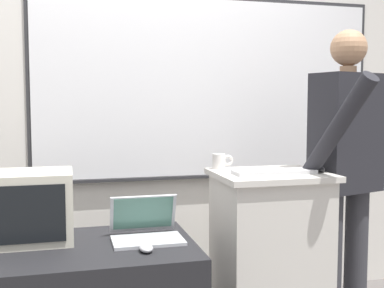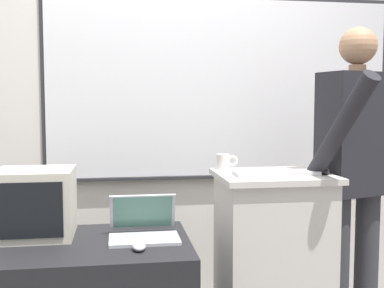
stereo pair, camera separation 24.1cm
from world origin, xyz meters
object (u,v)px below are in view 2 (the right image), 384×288
(laptop, at_px, (144,226))
(coffee_mug, at_px, (224,162))
(crt_monitor, at_px, (35,203))
(lectern_podium, at_px, (272,266))
(computer_mouse_by_keyboard, at_px, (323,171))
(person_presenter, at_px, (355,168))
(computer_mouse_by_laptop, at_px, (139,246))
(wireless_keyboard, at_px, (276,173))

(laptop, bearing_deg, coffee_mug, 29.41)
(crt_monitor, bearing_deg, lectern_podium, -1.14)
(laptop, bearing_deg, computer_mouse_by_keyboard, 0.57)
(person_presenter, bearing_deg, computer_mouse_by_laptop, 178.38)
(coffee_mug, bearing_deg, wireless_keyboard, -49.38)
(wireless_keyboard, bearing_deg, computer_mouse_by_keyboard, -0.21)
(lectern_podium, xyz_separation_m, computer_mouse_by_keyboard, (0.24, -0.06, 0.51))
(lectern_podium, distance_m, crt_monitor, 1.26)
(computer_mouse_by_laptop, relative_size, computer_mouse_by_keyboard, 1.00)
(computer_mouse_by_laptop, distance_m, computer_mouse_by_keyboard, 1.02)
(person_presenter, bearing_deg, crt_monitor, 163.80)
(computer_mouse_by_laptop, bearing_deg, wireless_keyboard, 17.36)
(wireless_keyboard, distance_m, crt_monitor, 1.20)
(person_presenter, height_order, wireless_keyboard, person_presenter)
(laptop, height_order, wireless_keyboard, wireless_keyboard)
(person_presenter, distance_m, laptop, 1.17)
(laptop, bearing_deg, wireless_keyboard, 0.86)
(person_presenter, bearing_deg, lectern_podium, 166.35)
(computer_mouse_by_keyboard, relative_size, crt_monitor, 0.27)
(person_presenter, height_order, coffee_mug, person_presenter)
(lectern_podium, xyz_separation_m, wireless_keyboard, (-0.01, -0.06, 0.50))
(person_presenter, xyz_separation_m, coffee_mug, (-0.68, 0.17, 0.03))
(computer_mouse_by_keyboard, bearing_deg, coffee_mug, 151.68)
(person_presenter, xyz_separation_m, wireless_keyboard, (-0.47, -0.08, -0.01))
(lectern_podium, relative_size, person_presenter, 0.57)
(person_presenter, height_order, computer_mouse_by_laptop, person_presenter)
(laptop, bearing_deg, crt_monitor, 169.47)
(computer_mouse_by_keyboard, relative_size, coffee_mug, 0.84)
(laptop, distance_m, crt_monitor, 0.54)
(crt_monitor, bearing_deg, laptop, -10.53)
(laptop, relative_size, computer_mouse_by_laptop, 3.32)
(computer_mouse_by_keyboard, xyz_separation_m, coffee_mug, (-0.46, 0.25, 0.03))
(person_presenter, relative_size, coffee_mug, 14.71)
(laptop, relative_size, wireless_keyboard, 0.77)
(coffee_mug, bearing_deg, computer_mouse_by_keyboard, -28.32)
(lectern_podium, xyz_separation_m, coffee_mug, (-0.22, 0.19, 0.54))
(lectern_podium, xyz_separation_m, crt_monitor, (-1.20, 0.02, 0.37))
(person_presenter, relative_size, laptop, 5.29)
(lectern_podium, bearing_deg, laptop, -173.86)
(person_presenter, xyz_separation_m, computer_mouse_by_keyboard, (-0.22, -0.08, 0.00))
(laptop, height_order, computer_mouse_by_keyboard, computer_mouse_by_keyboard)
(computer_mouse_by_keyboard, bearing_deg, laptop, -179.43)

